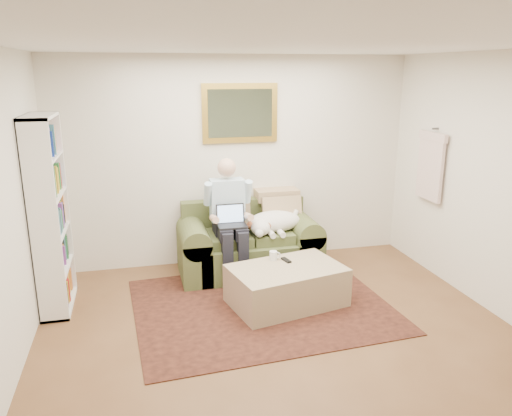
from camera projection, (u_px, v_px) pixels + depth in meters
name	position (u px, v px, depth m)	size (l,w,h in m)	color
room_shell	(285.00, 205.00, 4.27)	(4.51, 5.00, 2.61)	brown
rug	(261.00, 305.00, 5.28)	(2.61, 2.09, 0.01)	black
sofa	(249.00, 249.00, 6.13)	(1.69, 0.86, 1.01)	#474C28
seated_man	(230.00, 221.00, 5.81)	(0.56, 0.79, 1.42)	#8CBCD8
laptop	(231.00, 220.00, 5.74)	(0.33, 0.26, 0.24)	black
sleeping_dog	(274.00, 221.00, 6.02)	(0.69, 0.44, 0.26)	white
ottoman	(286.00, 286.00, 5.27)	(1.15, 0.73, 0.42)	tan
coffee_mug	(273.00, 256.00, 5.40)	(0.08, 0.08, 0.10)	white
tv_remote	(286.00, 260.00, 5.38)	(0.05, 0.15, 0.02)	black
bookshelf	(50.00, 215.00, 5.03)	(0.28, 0.80, 2.00)	white
wall_mirror	(240.00, 113.00, 6.10)	(0.94, 0.04, 0.72)	gold
hanging_shirt	(431.00, 162.00, 5.93)	(0.06, 0.52, 0.90)	beige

